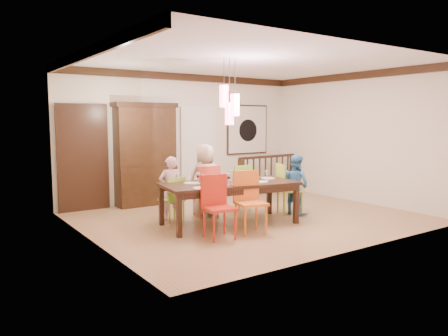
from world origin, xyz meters
TOP-DOWN VIEW (x-y plane):
  - floor at (0.00, 0.00)m, footprint 6.00×6.00m
  - ceiling at (0.00, 0.00)m, footprint 6.00×6.00m
  - wall_back at (0.00, 2.50)m, footprint 6.00×0.00m
  - wall_left at (-3.00, 0.00)m, footprint 0.00×5.00m
  - wall_right at (3.00, 0.00)m, footprint 0.00×5.00m
  - crown_molding at (0.00, 0.00)m, footprint 6.00×5.00m
  - panel_door at (-2.40, 2.45)m, footprint 1.04×0.07m
  - white_doorway at (0.35, 2.46)m, footprint 0.97×0.05m
  - painting at (1.80, 2.46)m, footprint 1.25×0.06m
  - pendant_cluster at (-0.64, -0.21)m, footprint 0.27×0.21m
  - dining_table at (-0.64, -0.21)m, footprint 2.50×1.43m
  - chair_far_left at (-1.38, 0.55)m, footprint 0.41×0.41m
  - chair_far_mid at (-0.64, 0.57)m, footprint 0.54×0.54m
  - chair_far_right at (0.11, 0.57)m, footprint 0.44×0.44m
  - chair_near_left at (-1.31, -0.90)m, footprint 0.50×0.50m
  - chair_near_mid at (-0.69, -0.90)m, footprint 0.55×0.55m
  - chair_end_right at (0.83, -0.19)m, footprint 0.58×0.58m
  - china_hutch at (-1.10, 2.30)m, footprint 1.40×0.46m
  - balustrade at (2.08, 1.95)m, footprint 1.96×0.25m
  - person_far_left at (-1.34, 0.67)m, footprint 0.47×0.35m
  - person_far_mid at (-0.62, 0.62)m, footprint 0.76×0.58m
  - person_end_right at (0.91, -0.26)m, footprint 0.50×0.62m
  - serving_bowl at (-0.33, -0.31)m, footprint 0.42×0.42m
  - small_bowl at (-0.83, -0.13)m, footprint 0.26×0.26m
  - cup_left at (-1.10, -0.42)m, footprint 0.13×0.13m
  - cup_right at (-0.12, 0.01)m, footprint 0.10×0.10m
  - plate_far_left at (-1.26, 0.04)m, footprint 0.26×0.26m
  - plate_far_mid at (-0.69, 0.11)m, footprint 0.26×0.26m
  - plate_far_right at (0.05, 0.04)m, footprint 0.26×0.26m
  - plate_near_left at (-1.41, -0.52)m, footprint 0.26×0.26m
  - plate_near_mid at (-0.18, -0.51)m, footprint 0.26×0.26m
  - plate_end_right at (0.25, -0.21)m, footprint 0.26×0.26m
  - wine_glass_a at (-1.16, -0.02)m, footprint 0.08×0.08m
  - wine_glass_b at (-0.48, -0.02)m, footprint 0.08×0.08m
  - wine_glass_c at (-0.82, -0.45)m, footprint 0.08×0.08m
  - wine_glass_d at (0.05, -0.42)m, footprint 0.08×0.08m
  - napkin at (-0.72, -0.54)m, footprint 0.18×0.14m

SIDE VIEW (x-z plane):
  - floor at x=0.00m, z-range 0.00..0.00m
  - chair_far_left at x=-1.38m, z-range 0.06..0.88m
  - balustrade at x=2.08m, z-range 0.02..0.98m
  - chair_far_right at x=0.11m, z-range 0.07..1.03m
  - chair_near_left at x=-1.31m, z-range 0.07..1.06m
  - chair_far_mid at x=-0.64m, z-range 0.07..1.06m
  - chair_end_right at x=0.83m, z-range 0.07..1.06m
  - chair_near_mid at x=-0.69m, z-range 0.07..1.08m
  - person_end_right at x=0.91m, z-range 0.00..1.17m
  - person_far_left at x=-1.34m, z-range 0.00..1.18m
  - dining_table at x=-0.64m, z-range 0.30..1.05m
  - person_far_mid at x=-0.62m, z-range 0.00..1.39m
  - plate_far_left at x=-1.26m, z-range 0.75..0.76m
  - plate_far_mid at x=-0.69m, z-range 0.75..0.76m
  - plate_far_right at x=0.05m, z-range 0.75..0.76m
  - plate_near_left at x=-1.41m, z-range 0.75..0.76m
  - plate_near_mid at x=-0.18m, z-range 0.75..0.76m
  - plate_end_right at x=0.25m, z-range 0.75..0.76m
  - napkin at x=-0.72m, z-range 0.75..0.76m
  - small_bowl at x=-0.83m, z-range 0.75..0.81m
  - serving_bowl at x=-0.33m, z-range 0.75..0.83m
  - cup_right at x=-0.12m, z-range 0.75..0.84m
  - cup_left at x=-1.10m, z-range 0.75..0.84m
  - wine_glass_a at x=-1.16m, z-range 0.75..0.94m
  - wine_glass_b at x=-0.48m, z-range 0.75..0.94m
  - wine_glass_c at x=-0.82m, z-range 0.75..0.94m
  - wine_glass_d at x=0.05m, z-range 0.75..0.94m
  - panel_door at x=-2.40m, z-range -0.07..2.17m
  - white_doorway at x=0.35m, z-range -0.06..2.16m
  - china_hutch at x=-1.10m, z-range 0.00..2.22m
  - wall_back at x=0.00m, z-range -1.55..4.45m
  - wall_left at x=-3.00m, z-range -1.05..3.95m
  - wall_right at x=3.00m, z-range -1.05..3.95m
  - painting at x=1.80m, z-range 0.97..2.22m
  - pendant_cluster at x=-0.64m, z-range 1.54..2.68m
  - crown_molding at x=0.00m, z-range 2.74..2.90m
  - ceiling at x=0.00m, z-range 2.90..2.90m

